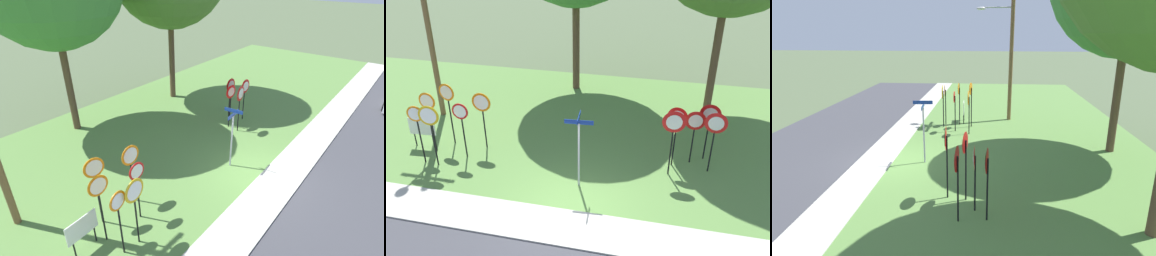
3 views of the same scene
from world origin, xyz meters
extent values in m
plane|color=#4C5B3D|center=(0.00, 0.00, 0.00)|extent=(160.00, 160.00, 0.00)
cube|color=#3D3D42|center=(0.00, -4.80, 0.01)|extent=(44.00, 6.40, 0.01)
cube|color=#ADAA9E|center=(0.00, -0.80, 0.03)|extent=(44.00, 1.60, 0.06)
cube|color=#567F3D|center=(0.00, 6.00, 0.02)|extent=(44.00, 12.00, 0.04)
cylinder|color=black|center=(-4.20, 3.03, 1.08)|extent=(0.06, 0.06, 2.08)
cylinder|color=orange|center=(-4.20, 2.99, 2.06)|extent=(0.76, 0.03, 0.76)
cylinder|color=white|center=(-4.20, 2.97, 2.06)|extent=(0.59, 0.01, 0.59)
cylinder|color=black|center=(-4.66, 2.22, 1.05)|extent=(0.06, 0.06, 2.03)
cylinder|color=red|center=(-4.66, 2.17, 2.02)|extent=(0.63, 0.03, 0.63)
cylinder|color=white|center=(-4.66, 2.16, 2.02)|extent=(0.49, 0.01, 0.49)
cylinder|color=black|center=(-6.04, 2.34, 1.16)|extent=(0.06, 0.06, 2.25)
cylinder|color=orange|center=(-6.04, 2.29, 2.24)|extent=(0.68, 0.06, 0.68)
cylinder|color=white|center=(-6.04, 2.28, 2.24)|extent=(0.53, 0.03, 0.53)
cylinder|color=black|center=(-6.03, 1.49, 1.10)|extent=(0.06, 0.06, 2.12)
cylinder|color=orange|center=(-6.03, 1.45, 2.12)|extent=(0.61, 0.10, 0.61)
cylinder|color=white|center=(-6.03, 1.44, 2.12)|extent=(0.48, 0.07, 0.48)
cylinder|color=black|center=(-5.63, 3.07, 1.21)|extent=(0.06, 0.06, 2.33)
cylinder|color=orange|center=(-5.63, 3.03, 2.32)|extent=(0.70, 0.15, 0.70)
cylinder|color=white|center=(-5.63, 3.01, 2.32)|extent=(0.54, 0.10, 0.55)
cylinder|color=black|center=(-5.46, 1.44, 1.12)|extent=(0.06, 0.06, 2.15)
cylinder|color=gold|center=(-5.46, 1.40, 2.13)|extent=(0.76, 0.10, 0.77)
cylinder|color=white|center=(-5.46, 1.38, 2.13)|extent=(0.60, 0.06, 0.60)
cylinder|color=black|center=(3.79, 3.76, 0.97)|extent=(0.06, 0.06, 1.86)
cone|color=red|center=(3.79, 3.72, 1.83)|extent=(0.75, 0.09, 0.74)
cone|color=white|center=(3.79, 3.70, 1.83)|extent=(0.51, 0.05, 0.51)
cylinder|color=black|center=(3.13, 3.42, 1.10)|extent=(0.06, 0.06, 2.12)
cone|color=red|center=(3.13, 3.38, 2.09)|extent=(0.71, 0.16, 0.72)
cone|color=silver|center=(3.13, 3.36, 2.09)|extent=(0.48, 0.10, 0.49)
cylinder|color=black|center=(3.02, 2.79, 1.15)|extent=(0.06, 0.06, 2.23)
cone|color=red|center=(3.02, 2.75, 2.19)|extent=(0.81, 0.09, 0.81)
cone|color=silver|center=(3.02, 2.73, 2.19)|extent=(0.55, 0.05, 0.55)
cylinder|color=black|center=(4.44, 3.29, 1.08)|extent=(0.06, 0.06, 2.08)
cone|color=red|center=(4.44, 3.25, 2.05)|extent=(0.78, 0.09, 0.78)
cone|color=silver|center=(4.44, 3.23, 2.05)|extent=(0.53, 0.06, 0.53)
cylinder|color=black|center=(4.31, 4.15, 1.04)|extent=(0.06, 0.06, 2.00)
cone|color=red|center=(4.31, 4.11, 1.96)|extent=(0.77, 0.11, 0.77)
cone|color=silver|center=(4.31, 4.09, 1.96)|extent=(0.52, 0.07, 0.52)
cylinder|color=#9EA0A8|center=(0.00, 1.39, 1.25)|extent=(0.07, 0.07, 2.41)
cylinder|color=#9EA0A8|center=(0.00, 1.39, 2.47)|extent=(0.09, 0.09, 0.03)
cube|color=navy|center=(0.00, 1.39, 2.53)|extent=(0.96, 0.10, 0.15)
cube|color=navy|center=(0.00, 1.39, 2.70)|extent=(0.09, 0.81, 0.15)
cylinder|color=brown|center=(-7.46, 5.38, 4.77)|extent=(0.24, 0.24, 9.46)
cylinder|color=#9EA0A8|center=(-7.46, 4.43, 6.85)|extent=(0.08, 1.89, 0.08)
ellipsoid|color=#B7B7BC|center=(-7.46, 3.49, 6.79)|extent=(0.40, 0.56, 0.18)
cylinder|color=black|center=(-7.05, 2.51, 0.32)|extent=(0.05, 0.05, 0.55)
cylinder|color=black|center=(-6.28, 2.56, 0.32)|extent=(0.05, 0.05, 0.55)
cube|color=white|center=(-6.67, 2.54, 0.94)|extent=(1.10, 0.10, 0.70)
cylinder|color=brown|center=(-2.10, 9.89, 3.02)|extent=(0.36, 0.36, 5.95)
camera|label=1|loc=(-9.89, -4.18, 7.85)|focal=28.48mm
camera|label=2|loc=(2.59, -9.92, 8.63)|focal=38.15mm
camera|label=3|loc=(12.99, 4.18, 5.55)|focal=30.51mm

